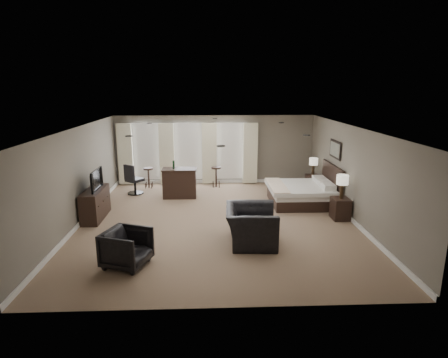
{
  "coord_description": "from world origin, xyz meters",
  "views": [
    {
      "loc": [
        -0.23,
        -9.88,
        3.66
      ],
      "look_at": [
        0.2,
        0.4,
        1.1
      ],
      "focal_mm": 30.0,
      "sensor_mm": 36.0,
      "label": 1
    }
  ],
  "objects_px": {
    "bed": "(298,185)",
    "armchair_near": "(251,219)",
    "bar_stool_left": "(149,178)",
    "tv": "(94,187)",
    "lamp_far": "(313,167)",
    "bar_stool_right": "(216,177)",
    "lamp_near": "(342,187)",
    "desk_chair": "(135,179)",
    "dresser": "(95,204)",
    "nightstand_near": "(340,209)",
    "bar_counter": "(180,183)",
    "nightstand_far": "(312,183)",
    "armchair_far": "(127,246)"
  },
  "relations": [
    {
      "from": "armchair_near",
      "to": "bar_stool_left",
      "type": "distance_m",
      "value": 6.09
    },
    {
      "from": "nightstand_near",
      "to": "nightstand_far",
      "type": "xyz_separation_m",
      "value": [
        0.0,
        2.9,
        -0.01
      ]
    },
    {
      "from": "tv",
      "to": "armchair_near",
      "type": "bearing_deg",
      "value": -114.34
    },
    {
      "from": "lamp_near",
      "to": "desk_chair",
      "type": "bearing_deg",
      "value": 155.98
    },
    {
      "from": "bed",
      "to": "bar_stool_left",
      "type": "bearing_deg",
      "value": 156.75
    },
    {
      "from": "bar_stool_left",
      "to": "nightstand_near",
      "type": "bearing_deg",
      "value": -31.38
    },
    {
      "from": "bar_counter",
      "to": "desk_chair",
      "type": "distance_m",
      "value": 1.66
    },
    {
      "from": "bar_stool_right",
      "to": "desk_chair",
      "type": "xyz_separation_m",
      "value": [
        -2.84,
        -0.81,
        0.15
      ]
    },
    {
      "from": "nightstand_near",
      "to": "bar_counter",
      "type": "height_order",
      "value": "bar_counter"
    },
    {
      "from": "tv",
      "to": "desk_chair",
      "type": "xyz_separation_m",
      "value": [
        0.65,
        2.45,
        -0.38
      ]
    },
    {
      "from": "lamp_far",
      "to": "bar_counter",
      "type": "xyz_separation_m",
      "value": [
        -4.68,
        -0.58,
        -0.39
      ]
    },
    {
      "from": "lamp_near",
      "to": "bar_stool_left",
      "type": "height_order",
      "value": "lamp_near"
    },
    {
      "from": "bed",
      "to": "dresser",
      "type": "relative_size",
      "value": 1.37
    },
    {
      "from": "armchair_far",
      "to": "nightstand_far",
      "type": "bearing_deg",
      "value": -24.67
    },
    {
      "from": "lamp_far",
      "to": "dresser",
      "type": "height_order",
      "value": "lamp_far"
    },
    {
      "from": "bed",
      "to": "armchair_near",
      "type": "xyz_separation_m",
      "value": [
        -1.82,
        -3.01,
        -0.04
      ]
    },
    {
      "from": "armchair_near",
      "to": "bar_stool_left",
      "type": "height_order",
      "value": "armchair_near"
    },
    {
      "from": "nightstand_far",
      "to": "lamp_near",
      "type": "bearing_deg",
      "value": -90.0
    },
    {
      "from": "bar_counter",
      "to": "bar_stool_right",
      "type": "relative_size",
      "value": 1.5
    },
    {
      "from": "nightstand_far",
      "to": "lamp_near",
      "type": "xyz_separation_m",
      "value": [
        0.0,
        -2.9,
        0.65
      ]
    },
    {
      "from": "dresser",
      "to": "armchair_far",
      "type": "distance_m",
      "value": 3.33
    },
    {
      "from": "nightstand_near",
      "to": "lamp_far",
      "type": "bearing_deg",
      "value": 90.0
    },
    {
      "from": "lamp_far",
      "to": "bar_stool_right",
      "type": "height_order",
      "value": "lamp_far"
    },
    {
      "from": "tv",
      "to": "bar_counter",
      "type": "relative_size",
      "value": 0.87
    },
    {
      "from": "nightstand_near",
      "to": "armchair_near",
      "type": "height_order",
      "value": "armchair_near"
    },
    {
      "from": "lamp_far",
      "to": "bar_stool_right",
      "type": "xyz_separation_m",
      "value": [
        -3.43,
        0.7,
        -0.51
      ]
    },
    {
      "from": "armchair_near",
      "to": "bar_counter",
      "type": "distance_m",
      "value": 4.35
    },
    {
      "from": "armchair_far",
      "to": "bar_stool_right",
      "type": "bearing_deg",
      "value": 2.03
    },
    {
      "from": "armchair_near",
      "to": "tv",
      "type": "bearing_deg",
      "value": 68.95
    },
    {
      "from": "bar_counter",
      "to": "lamp_far",
      "type": "bearing_deg",
      "value": 7.06
    },
    {
      "from": "bar_counter",
      "to": "armchair_far",
      "type": "bearing_deg",
      "value": -98.47
    },
    {
      "from": "lamp_near",
      "to": "dresser",
      "type": "distance_m",
      "value": 6.95
    },
    {
      "from": "nightstand_far",
      "to": "lamp_far",
      "type": "relative_size",
      "value": 0.93
    },
    {
      "from": "nightstand_far",
      "to": "armchair_far",
      "type": "distance_m",
      "value": 7.74
    },
    {
      "from": "nightstand_far",
      "to": "armchair_far",
      "type": "xyz_separation_m",
      "value": [
        -5.42,
        -5.53,
        0.15
      ]
    },
    {
      "from": "tv",
      "to": "bar_stool_right",
      "type": "distance_m",
      "value": 4.8
    },
    {
      "from": "bed",
      "to": "armchair_near",
      "type": "distance_m",
      "value": 3.52
    },
    {
      "from": "tv",
      "to": "armchair_far",
      "type": "distance_m",
      "value": 3.36
    },
    {
      "from": "bed",
      "to": "lamp_near",
      "type": "bearing_deg",
      "value": -58.46
    },
    {
      "from": "bar_stool_right",
      "to": "tv",
      "type": "bearing_deg",
      "value": -137.01
    },
    {
      "from": "bed",
      "to": "lamp_far",
      "type": "distance_m",
      "value": 1.72
    },
    {
      "from": "armchair_near",
      "to": "armchair_far",
      "type": "distance_m",
      "value": 2.92
    },
    {
      "from": "nightstand_far",
      "to": "bar_stool_right",
      "type": "distance_m",
      "value": 3.5
    },
    {
      "from": "bar_stool_left",
      "to": "armchair_near",
      "type": "bearing_deg",
      "value": -58.15
    },
    {
      "from": "nightstand_near",
      "to": "bar_stool_right",
      "type": "xyz_separation_m",
      "value": [
        -3.43,
        3.6,
        0.08
      ]
    },
    {
      "from": "tv",
      "to": "desk_chair",
      "type": "distance_m",
      "value": 2.56
    },
    {
      "from": "dresser",
      "to": "armchair_far",
      "type": "bearing_deg",
      "value": -63.21
    },
    {
      "from": "dresser",
      "to": "bar_stool_left",
      "type": "relative_size",
      "value": 1.94
    },
    {
      "from": "desk_chair",
      "to": "tv",
      "type": "bearing_deg",
      "value": 112.96
    },
    {
      "from": "nightstand_near",
      "to": "bar_counter",
      "type": "distance_m",
      "value": 5.23
    }
  ]
}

